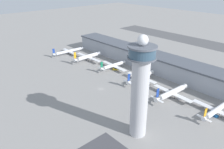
{
  "coord_description": "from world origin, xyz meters",
  "views": [
    {
      "loc": [
        132.74,
        -107.5,
        90.54
      ],
      "look_at": [
        -4.23,
        17.13,
        7.36
      ],
      "focal_mm": 35.0,
      "sensor_mm": 36.0,
      "label": 1
    }
  ],
  "objects_px": {
    "airplane_gate_delta": "(141,77)",
    "service_truck_baggage": "(130,75)",
    "airplane_gate_charlie": "(113,66)",
    "service_truck_catering": "(213,114)",
    "service_truck_fuel": "(115,69)",
    "airplane_gate_foxtrot": "(216,110)",
    "airplane_gate_alpha": "(69,51)",
    "control_tower": "(140,87)",
    "airplane_gate_echo": "(172,93)",
    "airplane_gate_bravo": "(88,57)"
  },
  "relations": [
    {
      "from": "control_tower",
      "to": "service_truck_baggage",
      "type": "relative_size",
      "value": 9.5
    },
    {
      "from": "airplane_gate_delta",
      "to": "airplane_gate_echo",
      "type": "bearing_deg",
      "value": -6.5
    },
    {
      "from": "control_tower",
      "to": "airplane_gate_bravo",
      "type": "bearing_deg",
      "value": 156.53
    },
    {
      "from": "control_tower",
      "to": "service_truck_baggage",
      "type": "distance_m",
      "value": 92.52
    },
    {
      "from": "airplane_gate_foxtrot",
      "to": "service_truck_fuel",
      "type": "xyz_separation_m",
      "value": [
        -108.72,
        3.51,
        -2.84
      ]
    },
    {
      "from": "airplane_gate_charlie",
      "to": "airplane_gate_bravo",
      "type": "bearing_deg",
      "value": -173.69
    },
    {
      "from": "airplane_gate_foxtrot",
      "to": "service_truck_fuel",
      "type": "distance_m",
      "value": 108.81
    },
    {
      "from": "airplane_gate_delta",
      "to": "service_truck_fuel",
      "type": "relative_size",
      "value": 6.26
    },
    {
      "from": "service_truck_baggage",
      "to": "control_tower",
      "type": "bearing_deg",
      "value": -43.45
    },
    {
      "from": "control_tower",
      "to": "service_truck_fuel",
      "type": "bearing_deg",
      "value": 144.66
    },
    {
      "from": "airplane_gate_charlie",
      "to": "service_truck_baggage",
      "type": "height_order",
      "value": "airplane_gate_charlie"
    },
    {
      "from": "airplane_gate_foxtrot",
      "to": "airplane_gate_alpha",
      "type": "bearing_deg",
      "value": -178.56
    },
    {
      "from": "service_truck_fuel",
      "to": "airplane_gate_alpha",
      "type": "bearing_deg",
      "value": -174.0
    },
    {
      "from": "airplane_gate_bravo",
      "to": "airplane_gate_foxtrot",
      "type": "bearing_deg",
      "value": 0.42
    },
    {
      "from": "airplane_gate_charlie",
      "to": "service_truck_fuel",
      "type": "xyz_separation_m",
      "value": [
        3.06,
        0.23,
        -3.16
      ]
    },
    {
      "from": "service_truck_fuel",
      "to": "service_truck_baggage",
      "type": "xyz_separation_m",
      "value": [
        21.2,
        -0.01,
        -0.18
      ]
    },
    {
      "from": "airplane_gate_foxtrot",
      "to": "airplane_gate_charlie",
      "type": "bearing_deg",
      "value": 178.32
    },
    {
      "from": "airplane_gate_foxtrot",
      "to": "service_truck_catering",
      "type": "xyz_separation_m",
      "value": [
        -1.0,
        -1.53,
        -2.92
      ]
    },
    {
      "from": "airplane_gate_delta",
      "to": "service_truck_baggage",
      "type": "xyz_separation_m",
      "value": [
        -15.2,
        1.41,
        -3.48
      ]
    },
    {
      "from": "airplane_gate_bravo",
      "to": "airplane_gate_delta",
      "type": "xyz_separation_m",
      "value": [
        79.13,
        3.2,
        -0.42
      ]
    },
    {
      "from": "airplane_gate_alpha",
      "to": "airplane_gate_foxtrot",
      "type": "distance_m",
      "value": 186.98
    },
    {
      "from": "airplane_gate_delta",
      "to": "airplane_gate_echo",
      "type": "xyz_separation_m",
      "value": [
        36.64,
        -4.18,
        -0.02
      ]
    },
    {
      "from": "airplane_gate_charlie",
      "to": "airplane_gate_delta",
      "type": "xyz_separation_m",
      "value": [
        39.46,
        -1.18,
        0.13
      ]
    },
    {
      "from": "service_truck_catering",
      "to": "airplane_gate_alpha",
      "type": "bearing_deg",
      "value": -179.02
    },
    {
      "from": "airplane_gate_foxtrot",
      "to": "service_truck_catering",
      "type": "distance_m",
      "value": 3.45
    },
    {
      "from": "airplane_gate_alpha",
      "to": "airplane_gate_charlie",
      "type": "height_order",
      "value": "airplane_gate_charlie"
    },
    {
      "from": "airplane_gate_alpha",
      "to": "airplane_gate_foxtrot",
      "type": "relative_size",
      "value": 1.16
    },
    {
      "from": "airplane_gate_bravo",
      "to": "airplane_gate_delta",
      "type": "distance_m",
      "value": 79.2
    },
    {
      "from": "airplane_gate_echo",
      "to": "service_truck_fuel",
      "type": "xyz_separation_m",
      "value": [
        -73.04,
        5.59,
        -3.27
      ]
    },
    {
      "from": "control_tower",
      "to": "airplane_gate_echo",
      "type": "xyz_separation_m",
      "value": [
        -11.21,
        54.15,
        -28.43
      ]
    },
    {
      "from": "airplane_gate_alpha",
      "to": "airplane_gate_delta",
      "type": "distance_m",
      "value": 114.81
    },
    {
      "from": "airplane_gate_bravo",
      "to": "service_truck_fuel",
      "type": "relative_size",
      "value": 7.11
    },
    {
      "from": "airplane_gate_alpha",
      "to": "airplane_gate_delta",
      "type": "xyz_separation_m",
      "value": [
        114.6,
        6.8,
        0.65
      ]
    },
    {
      "from": "airplane_gate_charlie",
      "to": "airplane_gate_echo",
      "type": "height_order",
      "value": "airplane_gate_echo"
    },
    {
      "from": "airplane_gate_alpha",
      "to": "service_truck_fuel",
      "type": "distance_m",
      "value": 78.68
    },
    {
      "from": "control_tower",
      "to": "airplane_gate_bravo",
      "type": "distance_m",
      "value": 141.23
    },
    {
      "from": "airplane_gate_echo",
      "to": "service_truck_baggage",
      "type": "bearing_deg",
      "value": 173.85
    },
    {
      "from": "airplane_gate_alpha",
      "to": "service_truck_catering",
      "type": "relative_size",
      "value": 5.7
    },
    {
      "from": "control_tower",
      "to": "airplane_gate_charlie",
      "type": "distance_m",
      "value": 109.45
    },
    {
      "from": "airplane_gate_echo",
      "to": "service_truck_catering",
      "type": "distance_m",
      "value": 34.85
    },
    {
      "from": "airplane_gate_bravo",
      "to": "service_truck_catering",
      "type": "xyz_separation_m",
      "value": [
        150.45,
        -0.43,
        -3.8
      ]
    },
    {
      "from": "airplane_gate_charlie",
      "to": "service_truck_catering",
      "type": "relative_size",
      "value": 4.74
    },
    {
      "from": "airplane_gate_delta",
      "to": "service_truck_baggage",
      "type": "relative_size",
      "value": 5.39
    },
    {
      "from": "airplane_gate_echo",
      "to": "service_truck_baggage",
      "type": "height_order",
      "value": "airplane_gate_echo"
    },
    {
      "from": "airplane_gate_alpha",
      "to": "service_truck_fuel",
      "type": "xyz_separation_m",
      "value": [
        78.2,
        8.21,
        -2.64
      ]
    },
    {
      "from": "airplane_gate_bravo",
      "to": "service_truck_fuel",
      "type": "bearing_deg",
      "value": 6.16
    },
    {
      "from": "airplane_gate_delta",
      "to": "service_truck_baggage",
      "type": "distance_m",
      "value": 15.66
    },
    {
      "from": "control_tower",
      "to": "service_truck_catering",
      "type": "height_order",
      "value": "control_tower"
    },
    {
      "from": "airplane_gate_bravo",
      "to": "service_truck_baggage",
      "type": "bearing_deg",
      "value": 4.12
    },
    {
      "from": "airplane_gate_bravo",
      "to": "airplane_gate_echo",
      "type": "height_order",
      "value": "airplane_gate_bravo"
    }
  ]
}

